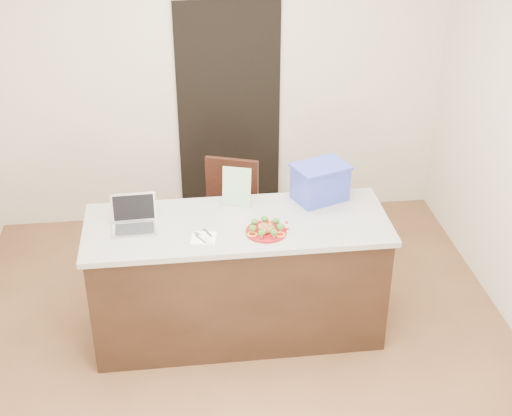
{
  "coord_description": "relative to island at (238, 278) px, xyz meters",
  "views": [
    {
      "loc": [
        -0.38,
        -3.86,
        3.38
      ],
      "look_at": [
        0.12,
        0.2,
        1.05
      ],
      "focal_mm": 50.0,
      "sensor_mm": 36.0,
      "label": 1
    }
  ],
  "objects": [
    {
      "name": "meatballs",
      "position": [
        0.18,
        -0.16,
        0.49
      ],
      "size": [
        0.11,
        0.11,
        0.04
      ],
      "color": "brown",
      "rests_on": "plate"
    },
    {
      "name": "room_shell",
      "position": [
        0.0,
        -0.25,
        1.16
      ],
      "size": [
        4.0,
        4.0,
        4.0
      ],
      "color": "white",
      "rests_on": "ground"
    },
    {
      "name": "island",
      "position": [
        0.0,
        0.0,
        0.0
      ],
      "size": [
        2.06,
        0.76,
        0.92
      ],
      "color": "black",
      "rests_on": "ground"
    },
    {
      "name": "yogurt_bottle",
      "position": [
        0.31,
        -0.15,
        0.49
      ],
      "size": [
        0.03,
        0.03,
        0.07
      ],
      "rotation": [
        0.0,
        0.0,
        0.37
      ],
      "color": "silver",
      "rests_on": "island"
    },
    {
      "name": "knife",
      "position": [
        -0.21,
        -0.19,
        0.47
      ],
      "size": [
        0.06,
        0.2,
        0.01
      ],
      "rotation": [
        0.0,
        0.0,
        0.41
      ],
      "color": "silver",
      "rests_on": "napkin"
    },
    {
      "name": "chair",
      "position": [
        0.04,
        0.8,
        0.08
      ],
      "size": [
        0.54,
        0.55,
        0.96
      ],
      "rotation": [
        0.0,
        0.0,
        -0.34
      ],
      "color": "#35170F",
      "rests_on": "ground"
    },
    {
      "name": "blue_box",
      "position": [
        0.62,
        0.26,
        0.59
      ],
      "size": [
        0.44,
        0.38,
        0.27
      ],
      "rotation": [
        0.0,
        0.0,
        0.37
      ],
      "color": "#2D3CA5",
      "rests_on": "island"
    },
    {
      "name": "leaflet",
      "position": [
        0.02,
        0.24,
        0.6
      ],
      "size": [
        0.2,
        0.1,
        0.28
      ],
      "primitive_type": "cube",
      "rotation": [
        -0.14,
        0.0,
        -0.32
      ],
      "color": "silver",
      "rests_on": "island"
    },
    {
      "name": "pepper_rings",
      "position": [
        0.18,
        -0.16,
        0.48
      ],
      "size": [
        0.25,
        0.23,
        0.01
      ],
      "color": "#FFA21A",
      "rests_on": "plate"
    },
    {
      "name": "doorway",
      "position": [
        0.1,
        1.73,
        0.54
      ],
      "size": [
        0.9,
        0.02,
        2.0
      ],
      "primitive_type": "cube",
      "color": "black",
      "rests_on": "ground"
    },
    {
      "name": "napkin",
      "position": [
        -0.24,
        -0.18,
        0.46
      ],
      "size": [
        0.18,
        0.18,
        0.01
      ],
      "primitive_type": "cube",
      "rotation": [
        0.0,
        0.0,
        -0.16
      ],
      "color": "white",
      "rests_on": "island"
    },
    {
      "name": "broccoli",
      "position": [
        0.18,
        -0.16,
        0.51
      ],
      "size": [
        0.23,
        0.22,
        0.04
      ],
      "color": "#224F15",
      "rests_on": "plate"
    },
    {
      "name": "fork",
      "position": [
        -0.26,
        -0.17,
        0.47
      ],
      "size": [
        0.08,
        0.16,
        0.0
      ],
      "rotation": [
        0.0,
        0.0,
        0.53
      ],
      "color": "#ABABAF",
      "rests_on": "napkin"
    },
    {
      "name": "plate",
      "position": [
        0.18,
        -0.16,
        0.47
      ],
      "size": [
        0.27,
        0.27,
        0.02
      ],
      "rotation": [
        0.0,
        0.0,
        0.16
      ],
      "color": "maroon",
      "rests_on": "island"
    },
    {
      "name": "laptop",
      "position": [
        -0.69,
        0.04,
        0.51
      ],
      "size": [
        0.3,
        0.24,
        0.21
      ],
      "rotation": [
        0.0,
        0.0,
        0.04
      ],
      "color": "#B1B1B6",
      "rests_on": "island"
    },
    {
      "name": "ground",
      "position": [
        0.0,
        -0.25,
        -0.46
      ],
      "size": [
        4.0,
        4.0,
        0.0
      ],
      "primitive_type": "plane",
      "color": "brown",
      "rests_on": "ground"
    }
  ]
}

